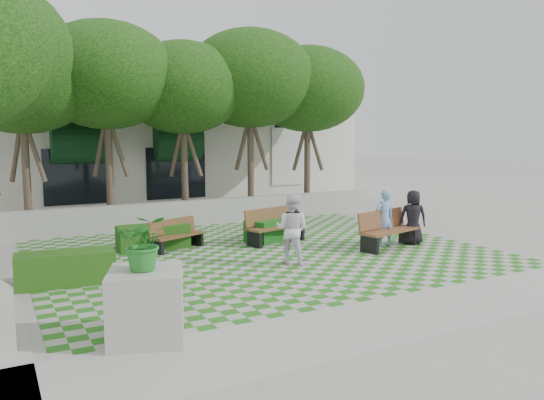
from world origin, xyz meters
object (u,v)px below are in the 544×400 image
bench_mid (275,226)px  person_blue (384,218)px  hedge_midright (273,229)px  person_dark (413,217)px  hedge_midleft (153,237)px  hedge_west (66,268)px  bench_east (387,230)px  bench_west (176,235)px  planter_front (146,290)px  person_white (292,229)px

bench_mid → person_blue: (2.55, -2.00, 0.33)m
hedge_midright → person_dark: bearing=-37.5°
hedge_midleft → hedge_west: (-2.69, -2.63, 0.01)m
bench_east → bench_west: 6.06m
planter_front → hedge_midleft: bearing=73.4°
person_blue → hedge_midleft: bearing=-21.2°
bench_west → hedge_midleft: 0.68m
bench_east → planter_front: size_ratio=1.06×
bench_east → hedge_midleft: (-5.98, 3.09, -0.17)m
bench_mid → planter_front: (-5.45, -5.72, 0.32)m
planter_front → person_dark: bearing=21.8°
bench_mid → person_blue: size_ratio=1.25×
person_white → hedge_midleft: bearing=-1.8°
hedge_midright → hedge_midleft: hedge_midleft is taller
bench_west → planter_front: size_ratio=0.85×
hedge_midleft → bench_mid: bearing=-14.3°
planter_front → person_blue: planter_front is taller
bench_mid → planter_front: bearing=-148.9°
bench_west → person_dark: size_ratio=1.07×
bench_east → hedge_midleft: bench_east is taller
hedge_midright → hedge_midleft: size_ratio=0.99×
person_blue → person_dark: person_blue is taller
hedge_midleft → planter_front: (-1.96, -6.60, 0.48)m
bench_east → bench_mid: (-2.50, 2.21, -0.02)m
bench_west → hedge_midleft: bearing=122.2°
bench_mid → person_dark: bearing=-46.2°
person_blue → person_white: size_ratio=0.94×
planter_front → person_blue: (8.00, 3.72, 0.01)m
bench_mid → hedge_west: (-6.18, -1.74, -0.15)m
hedge_midright → planter_front: 8.37m
bench_east → person_blue: person_blue is taller
hedge_west → hedge_midright: bearing=18.9°
hedge_midright → person_white: 3.17m
hedge_west → person_blue: 8.75m
planter_front → person_white: (4.59, 3.22, 0.07)m
bench_mid → planter_front: 7.91m
bench_west → person_white: (2.07, -2.99, 0.48)m
person_dark → person_white: bearing=35.6°
hedge_midleft → hedge_west: hedge_west is taller
hedge_midright → hedge_midleft: 3.71m
hedge_west → hedge_midleft: bearing=44.3°
hedge_midright → planter_front: planter_front is taller
hedge_midleft → person_dark: size_ratio=1.22×
bench_east → bench_west: size_ratio=1.25×
bench_west → hedge_midright: size_ratio=0.88×
person_blue → hedge_midright: bearing=-41.6°
bench_mid → bench_west: bench_mid is taller
bench_west → hedge_midleft: size_ratio=0.87×
bench_mid → person_dark: person_dark is taller
bench_east → hedge_midright: bearing=117.3°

